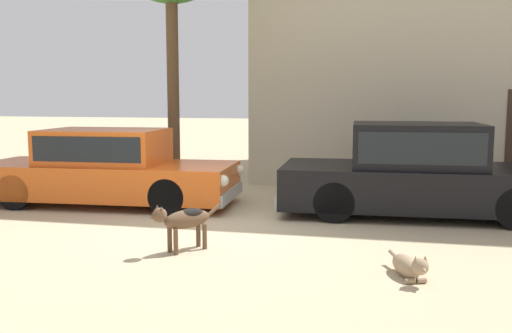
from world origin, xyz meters
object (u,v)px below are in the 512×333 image
(parked_sedan_nearest, at_px, (107,167))
(stray_dog_tan, at_px, (409,266))
(stray_dog_spotted, at_px, (184,219))
(parked_sedan_second, at_px, (417,170))

(parked_sedan_nearest, bearing_deg, stray_dog_tan, -34.29)
(stray_dog_tan, bearing_deg, parked_sedan_nearest, -142.50)
(parked_sedan_nearest, relative_size, stray_dog_spotted, 5.43)
(parked_sedan_nearest, distance_m, stray_dog_tan, 6.11)
(parked_sedan_nearest, relative_size, stray_dog_tan, 5.30)
(stray_dog_spotted, height_order, stray_dog_tan, stray_dog_spotted)
(parked_sedan_second, bearing_deg, stray_dog_spotted, -137.95)
(parked_sedan_nearest, distance_m, parked_sedan_second, 5.47)
(parked_sedan_nearest, height_order, parked_sedan_second, parked_sedan_second)
(parked_sedan_nearest, xyz_separation_m, parked_sedan_second, (5.46, 0.25, 0.07))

